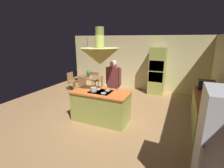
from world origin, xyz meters
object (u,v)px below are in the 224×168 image
(microwave_on_counter, at_px, (206,85))
(cooking_pot_on_cooktop, at_px, (94,89))
(oven_tower, at_px, (157,71))
(chair_facing_island, at_px, (81,86))
(person_at_island, at_px, (113,83))
(canister_sugar, at_px, (211,97))
(kitchen_island, at_px, (101,106))
(canister_tea, at_px, (210,95))
(cup_on_table, at_px, (91,77))
(dining_table, at_px, (89,79))
(chair_by_back_wall, at_px, (96,79))
(potted_plant_on_table, at_px, (89,73))
(canister_flour, at_px, (212,100))
(chair_at_corner, at_px, (72,80))

(microwave_on_counter, xyz_separation_m, cooking_pot_on_cooktop, (-3.00, -1.63, -0.06))
(oven_tower, height_order, chair_facing_island, oven_tower)
(person_at_island, bearing_deg, canister_sugar, -6.33)
(chair_facing_island, height_order, canister_sugar, canister_sugar)
(kitchen_island, distance_m, person_at_island, 0.90)
(canister_tea, bearing_deg, cup_on_table, 163.12)
(kitchen_island, relative_size, oven_tower, 0.83)
(microwave_on_counter, distance_m, cooking_pot_on_cooktop, 3.41)
(person_at_island, bearing_deg, cup_on_table, 143.09)
(dining_table, relative_size, chair_by_back_wall, 1.27)
(potted_plant_on_table, xyz_separation_m, canister_flour, (4.49, -1.80, 0.09))
(chair_facing_island, distance_m, canister_sugar, 4.69)
(canister_flour, height_order, canister_tea, canister_flour)
(kitchen_island, bearing_deg, dining_table, 128.99)
(person_at_island, xyz_separation_m, microwave_on_counter, (2.73, 0.79, 0.04))
(potted_plant_on_table, distance_m, cooking_pot_on_cooktop, 2.62)
(chair_at_corner, xyz_separation_m, canister_sugar, (5.47, -1.70, 0.52))
(microwave_on_counter, height_order, cooking_pot_on_cooktop, microwave_on_counter)
(chair_facing_island, xyz_separation_m, canister_tea, (4.54, -0.88, 0.51))
(canister_sugar, relative_size, canister_tea, 1.06)
(chair_by_back_wall, bearing_deg, potted_plant_on_table, 94.25)
(oven_tower, distance_m, chair_facing_island, 3.36)
(dining_table, bearing_deg, chair_facing_island, -90.00)
(dining_table, relative_size, canister_flour, 5.24)
(canister_sugar, bearing_deg, chair_at_corner, 162.75)
(potted_plant_on_table, relative_size, cooking_pot_on_cooktop, 1.67)
(microwave_on_counter, bearing_deg, cooking_pot_on_cooktop, -151.55)
(person_at_island, distance_m, microwave_on_counter, 2.85)
(kitchen_island, distance_m, chair_by_back_wall, 3.23)
(canister_sugar, bearing_deg, canister_flour, -90.00)
(potted_plant_on_table, bearing_deg, oven_tower, 23.97)
(dining_table, distance_m, chair_by_back_wall, 0.66)
(dining_table, xyz_separation_m, chair_at_corner, (-0.93, -0.00, -0.15))
(chair_facing_island, xyz_separation_m, chair_at_corner, (-0.93, 0.64, 0.00))
(chair_facing_island, bearing_deg, cup_on_table, 62.27)
(canister_flour, relative_size, canister_tea, 1.03)
(chair_at_corner, height_order, microwave_on_counter, microwave_on_counter)
(oven_tower, height_order, chair_at_corner, oven_tower)
(canister_sugar, xyz_separation_m, canister_tea, (0.00, 0.18, -0.01))
(oven_tower, distance_m, person_at_island, 2.73)
(oven_tower, distance_m, dining_table, 3.05)
(dining_table, height_order, canister_tea, canister_tea)
(canister_flour, distance_m, canister_tea, 0.36)
(canister_flour, bearing_deg, potted_plant_on_table, 158.12)
(kitchen_island, height_order, microwave_on_counter, microwave_on_counter)
(dining_table, height_order, potted_plant_on_table, potted_plant_on_table)
(dining_table, distance_m, potted_plant_on_table, 0.29)
(potted_plant_on_table, relative_size, canister_flour, 1.42)
(person_at_island, height_order, chair_by_back_wall, person_at_island)
(kitchen_island, distance_m, cup_on_table, 2.42)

